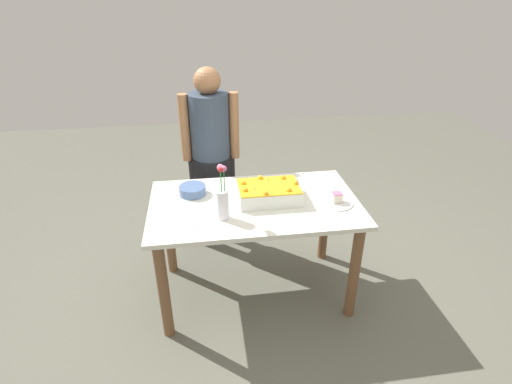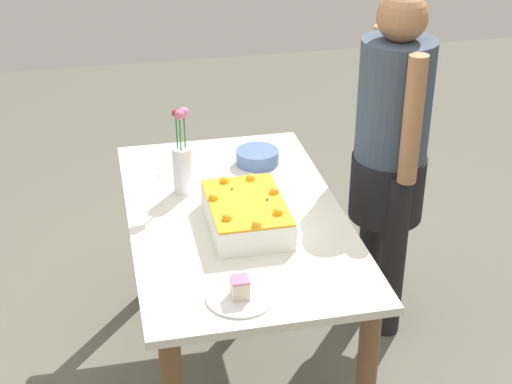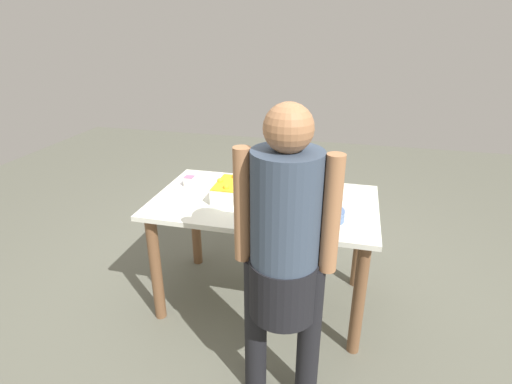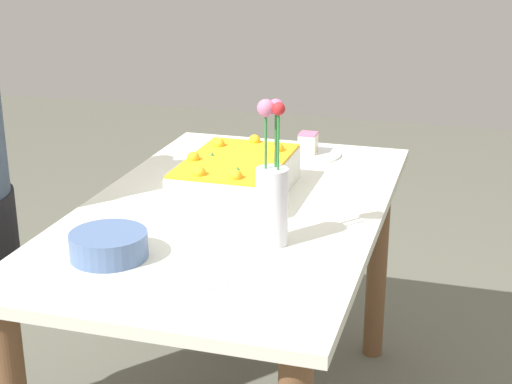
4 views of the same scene
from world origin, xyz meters
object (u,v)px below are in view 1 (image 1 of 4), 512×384
at_px(serving_plate_with_slice, 337,201).
at_px(fruit_bowl, 193,190).
at_px(sheet_cake, 269,192).
at_px(flower_vase, 223,200).
at_px(cake_knife, 187,221).
at_px(person_standing, 211,150).

height_order(serving_plate_with_slice, fruit_bowl, serving_plate_with_slice).
distance_m(sheet_cake, serving_plate_with_slice, 0.45).
relative_size(sheet_cake, flower_vase, 1.14).
bearing_deg(serving_plate_with_slice, cake_knife, -175.13).
distance_m(cake_knife, flower_vase, 0.25).
bearing_deg(serving_plate_with_slice, sheet_cake, 165.90).
relative_size(sheet_cake, person_standing, 0.27).
bearing_deg(sheet_cake, cake_knife, -160.29).
xyz_separation_m(serving_plate_with_slice, person_standing, (-0.78, 0.79, 0.09)).
bearing_deg(sheet_cake, serving_plate_with_slice, -14.10).
relative_size(serving_plate_with_slice, person_standing, 0.15).
bearing_deg(serving_plate_with_slice, person_standing, 134.57).
bearing_deg(fruit_bowl, sheet_cake, -16.72).
bearing_deg(cake_knife, person_standing, 129.74).
distance_m(cake_knife, person_standing, 0.90).
xyz_separation_m(sheet_cake, person_standing, (-0.35, 0.68, 0.05)).
height_order(cake_knife, person_standing, person_standing).
bearing_deg(cake_knife, flower_vase, 52.30).
height_order(serving_plate_with_slice, person_standing, person_standing).
bearing_deg(person_standing, flower_vase, 2.11).
relative_size(cake_knife, fruit_bowl, 1.16).
distance_m(sheet_cake, cake_knife, 0.57).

